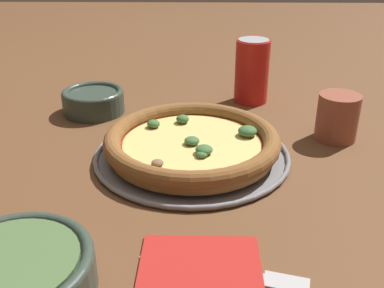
# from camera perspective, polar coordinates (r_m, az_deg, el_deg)

# --- Properties ---
(ground_plane) EXTENTS (3.00, 3.00, 0.00)m
(ground_plane) POSITION_cam_1_polar(r_m,az_deg,el_deg) (0.68, -0.00, -1.69)
(ground_plane) COLOR brown
(pizza_tray) EXTENTS (0.30, 0.30, 0.01)m
(pizza_tray) POSITION_cam_1_polar(r_m,az_deg,el_deg) (0.68, -0.00, -1.36)
(pizza_tray) COLOR gray
(pizza_tray) RESTS_ON ground_plane
(pizza) EXTENTS (0.26, 0.26, 0.03)m
(pizza) POSITION_cam_1_polar(r_m,az_deg,el_deg) (0.67, 0.02, 0.24)
(pizza) COLOR #BC7F42
(pizza) RESTS_ON pizza_tray
(bowl_near) EXTENTS (0.11, 0.11, 0.04)m
(bowl_near) POSITION_cam_1_polar(r_m,az_deg,el_deg) (0.86, -12.42, 5.44)
(bowl_near) COLOR #334238
(bowl_near) RESTS_ON ground_plane
(bowl_far) EXTENTS (0.15, 0.15, 0.04)m
(bowl_far) POSITION_cam_1_polar(r_m,az_deg,el_deg) (0.47, -21.76, -15.01)
(bowl_far) COLOR #334238
(bowl_far) RESTS_ON ground_plane
(drinking_cup) EXTENTS (0.07, 0.07, 0.08)m
(drinking_cup) POSITION_cam_1_polar(r_m,az_deg,el_deg) (0.77, 17.98, 3.27)
(drinking_cup) COLOR brown
(drinking_cup) RESTS_ON ground_plane
(napkin) EXTENTS (0.13, 0.13, 0.01)m
(napkin) POSITION_cam_1_polar(r_m,az_deg,el_deg) (0.47, 1.02, -16.23)
(napkin) COLOR #B2231E
(napkin) RESTS_ON ground_plane
(fork) EXTENTS (0.06, 0.17, 0.00)m
(fork) POSITION_cam_1_polar(r_m,az_deg,el_deg) (0.48, 5.17, -15.82)
(fork) COLOR #B7B7BC
(fork) RESTS_ON ground_plane
(beverage_can) EXTENTS (0.07, 0.07, 0.12)m
(beverage_can) POSITION_cam_1_polar(r_m,az_deg,el_deg) (0.89, 7.61, 9.15)
(beverage_can) COLOR red
(beverage_can) RESTS_ON ground_plane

